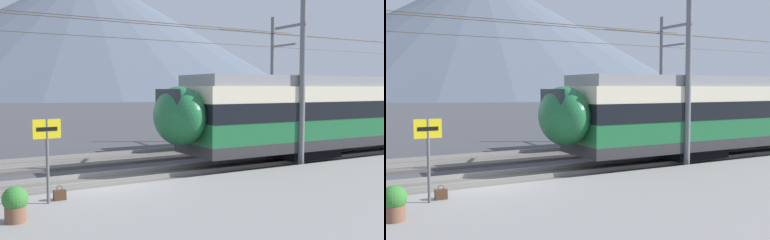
% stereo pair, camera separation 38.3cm
% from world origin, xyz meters
% --- Properties ---
extents(ground_plane, '(400.00, 400.00, 0.00)m').
position_xyz_m(ground_plane, '(0.00, 0.00, 0.00)').
color(ground_plane, '#424247').
extents(platform_slab, '(120.00, 8.52, 0.33)m').
position_xyz_m(platform_slab, '(0.00, -5.23, 0.17)').
color(platform_slab, gray).
rests_on(platform_slab, ground).
extents(track_near, '(120.00, 3.00, 0.28)m').
position_xyz_m(track_near, '(0.00, 0.95, 0.07)').
color(track_near, '#5B5651').
rests_on(track_near, ground).
extents(track_far, '(120.00, 3.00, 0.28)m').
position_xyz_m(track_far, '(0.00, 5.70, 0.07)').
color(track_far, '#5B5651').
rests_on(track_far, ground).
extents(catenary_mast_mid, '(39.95, 1.82, 7.60)m').
position_xyz_m(catenary_mast_mid, '(8.21, -0.46, 3.97)').
color(catenary_mast_mid, slate).
rests_on(catenary_mast_mid, ground).
extents(catenary_mast_far_side, '(39.95, 2.23, 7.69)m').
position_xyz_m(catenary_mast_far_side, '(13.53, 7.49, 4.02)').
color(catenary_mast_far_side, slate).
rests_on(catenary_mast_far_side, ground).
extents(platform_sign, '(0.70, 0.08, 2.20)m').
position_xyz_m(platform_sign, '(-2.05, -2.08, 1.94)').
color(platform_sign, '#59595B').
rests_on(platform_sign, platform_slab).
extents(handbag_near_sign, '(0.32, 0.18, 0.40)m').
position_xyz_m(handbag_near_sign, '(-1.71, -1.87, 0.47)').
color(handbag_near_sign, '#472D1E').
rests_on(handbag_near_sign, platform_slab).
extents(potted_plant_platform_edge, '(0.57, 0.57, 0.81)m').
position_xyz_m(potted_plant_platform_edge, '(-3.03, -3.37, 0.78)').
color(potted_plant_platform_edge, brown).
rests_on(potted_plant_platform_edge, platform_slab).
extents(mountain_central_peak, '(185.41, 185.41, 53.82)m').
position_xyz_m(mountain_central_peak, '(50.96, 175.25, 26.91)').
color(mountain_central_peak, '#515B6B').
rests_on(mountain_central_peak, ground).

